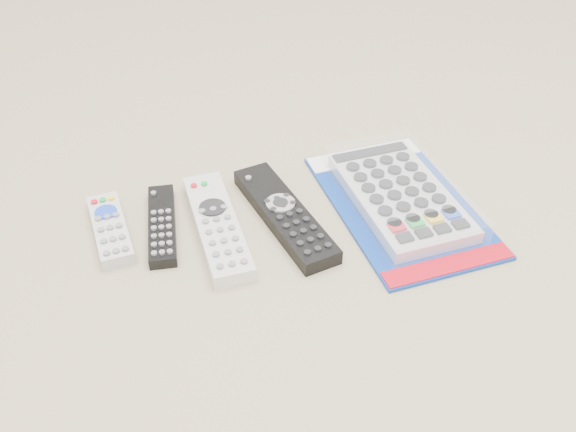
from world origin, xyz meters
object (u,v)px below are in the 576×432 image
object	(u,v)px
remote_large_black	(285,215)
remote_small_grey	(110,229)
remote_silver_dvd	(217,226)
jumbo_remote_packaged	(400,195)
remote_slim_black	(162,225)

from	to	relation	value
remote_large_black	remote_small_grey	bearing A→B (deg)	159.76
remote_small_grey	remote_silver_dvd	bearing A→B (deg)	-19.26
remote_silver_dvd	jumbo_remote_packaged	bearing A→B (deg)	-3.60
remote_small_grey	remote_slim_black	bearing A→B (deg)	-12.38
remote_slim_black	remote_large_black	bearing A→B (deg)	-3.25
remote_silver_dvd	remote_large_black	world-z (taller)	same
remote_silver_dvd	remote_large_black	xyz separation A→B (m)	(0.09, -0.00, -0.00)
jumbo_remote_packaged	remote_slim_black	bearing A→B (deg)	170.49
remote_small_grey	remote_large_black	distance (m)	0.23
remote_small_grey	remote_silver_dvd	distance (m)	0.14
remote_small_grey	remote_large_black	xyz separation A→B (m)	(0.23, -0.04, 0.00)
remote_slim_black	jumbo_remote_packaged	distance (m)	0.33
remote_slim_black	remote_large_black	xyz separation A→B (m)	(0.16, -0.03, 0.00)
remote_silver_dvd	remote_slim_black	bearing A→B (deg)	158.42
remote_large_black	jumbo_remote_packaged	distance (m)	0.16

